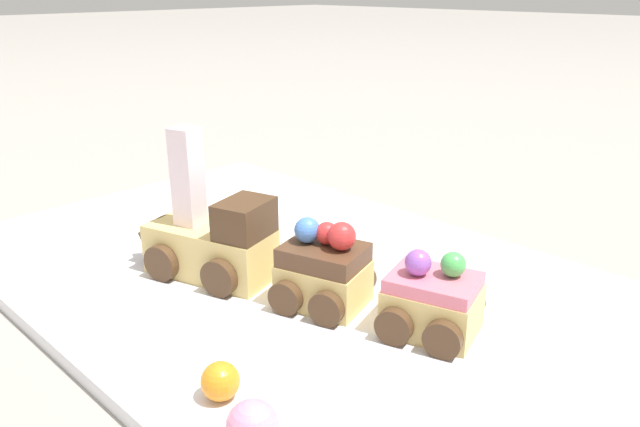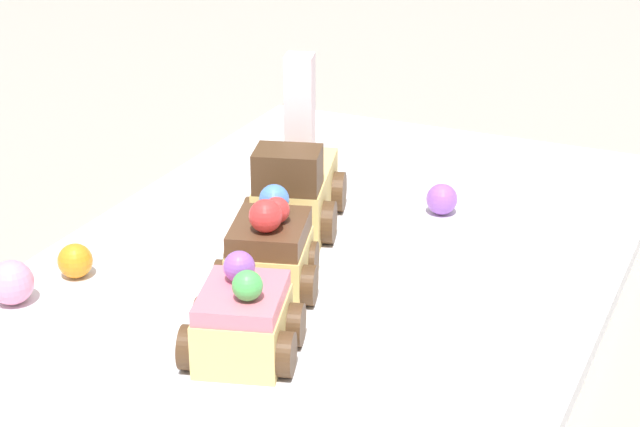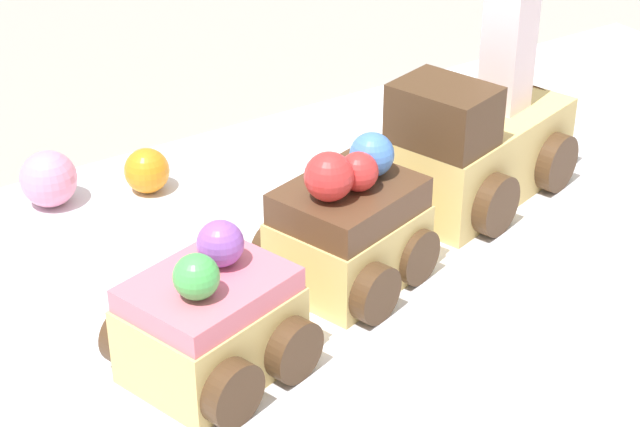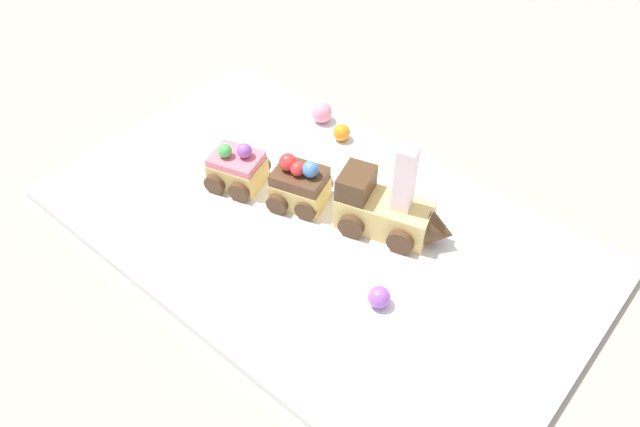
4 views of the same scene
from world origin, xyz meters
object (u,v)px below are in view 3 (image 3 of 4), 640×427
object	(u,v)px
cake_car_strawberry	(211,323)
gumball_orange	(147,171)
cake_train_locomotive	(489,135)
cake_car_chocolate	(349,229)
gumball_pink	(49,179)

from	to	relation	value
cake_car_strawberry	gumball_orange	size ratio (longest dim) A/B	3.36
cake_train_locomotive	cake_car_chocolate	world-z (taller)	cake_train_locomotive
gumball_pink	cake_car_strawberry	bearing A→B (deg)	-88.85
gumball_pink	gumball_orange	xyz separation A→B (m)	(0.05, -0.01, -0.00)
cake_car_chocolate	cake_train_locomotive	bearing A→B (deg)	0.10
cake_train_locomotive	gumball_pink	distance (m)	0.22
cake_car_chocolate	gumball_pink	size ratio (longest dim) A/B	2.74
cake_car_chocolate	gumball_orange	xyz separation A→B (m)	(-0.04, 0.13, -0.01)
cake_car_strawberry	cake_train_locomotive	bearing A→B (deg)	0.02
gumball_pink	gumball_orange	size ratio (longest dim) A/B	1.22
cake_train_locomotive	cake_car_chocolate	distance (m)	0.11
cake_car_chocolate	gumball_orange	distance (m)	0.13
cake_train_locomotive	cake_car_strawberry	world-z (taller)	cake_train_locomotive
cake_car_strawberry	gumball_pink	world-z (taller)	cake_car_strawberry
cake_train_locomotive	cake_car_chocolate	size ratio (longest dim) A/B	1.79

